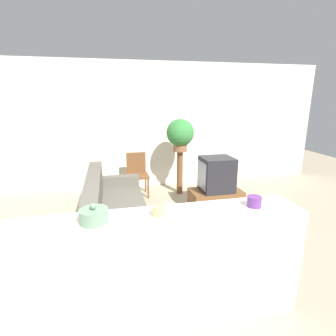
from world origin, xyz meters
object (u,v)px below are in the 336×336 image
object	(u,v)px
couch	(114,214)
decorative_bowl	(94,216)
potted_plant	(180,134)
television	(216,174)
wooden_chair	(137,172)

from	to	relation	value
couch	decorative_bowl	world-z (taller)	decorative_bowl
potted_plant	couch	bearing A→B (deg)	-134.47
television	wooden_chair	bearing A→B (deg)	136.35
television	decorative_bowl	bearing A→B (deg)	-133.15
television	wooden_chair	world-z (taller)	television
wooden_chair	decorative_bowl	distance (m)	3.33
couch	wooden_chair	world-z (taller)	couch
television	potted_plant	size ratio (longest dim) A/B	0.90
couch	potted_plant	bearing A→B (deg)	45.53
couch	television	xyz separation A→B (m)	(1.74, 0.35, 0.39)
wooden_chair	decorative_bowl	world-z (taller)	decorative_bowl
wooden_chair	potted_plant	world-z (taller)	potted_plant
television	decorative_bowl	world-z (taller)	decorative_bowl
couch	wooden_chair	size ratio (longest dim) A/B	2.29
couch	potted_plant	distance (m)	2.20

